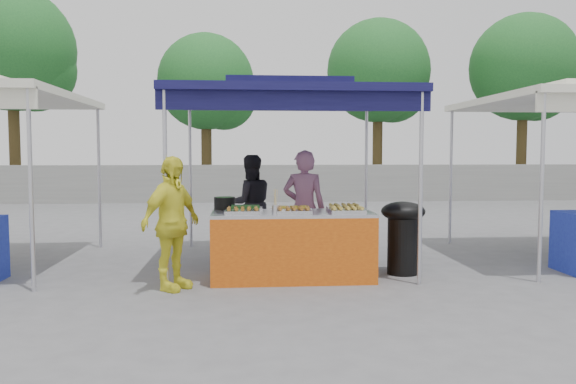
{
  "coord_description": "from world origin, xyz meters",
  "views": [
    {
      "loc": [
        -0.6,
        -7.02,
        1.58
      ],
      "look_at": [
        0.0,
        0.6,
        1.05
      ],
      "focal_mm": 35.0,
      "sensor_mm": 36.0,
      "label": 1
    }
  ],
  "objects": [
    {
      "name": "vendor_woman",
      "position": [
        0.23,
        0.71,
        0.81
      ],
      "size": [
        0.66,
        0.5,
        1.62
      ],
      "primitive_type": "imported",
      "rotation": [
        0.0,
        0.0,
        2.94
      ],
      "color": "#8F5B7C",
      "rests_on": "ground_plane"
    },
    {
      "name": "food_tray_br",
      "position": [
        0.66,
        -0.02,
        0.88
      ],
      "size": [
        0.42,
        0.3,
        0.07
      ],
      "color": "silver",
      "rests_on": "vendor_table"
    },
    {
      "name": "vendor_table",
      "position": [
        0.0,
        -0.1,
        0.43
      ],
      "size": [
        2.0,
        0.8,
        0.85
      ],
      "color": "#C95312",
      "rests_on": "ground_plane"
    },
    {
      "name": "food_tray_bm",
      "position": [
        0.03,
        -0.04,
        0.88
      ],
      "size": [
        0.42,
        0.3,
        0.07
      ],
      "color": "silver",
      "rests_on": "vendor_table"
    },
    {
      "name": "food_tray_fr",
      "position": [
        0.65,
        -0.34,
        0.88
      ],
      "size": [
        0.42,
        0.3,
        0.07
      ],
      "color": "silver",
      "rests_on": "vendor_table"
    },
    {
      "name": "tree_0",
      "position": [
        -8.2,
        12.74,
        4.89
      ],
      "size": [
        4.16,
        4.16,
        7.14
      ],
      "color": "#43351A",
      "rests_on": "ground_plane"
    },
    {
      "name": "food_tray_bl",
      "position": [
        -0.58,
        -0.0,
        0.88
      ],
      "size": [
        0.42,
        0.3,
        0.07
      ],
      "color": "silver",
      "rests_on": "vendor_table"
    },
    {
      "name": "crate_right",
      "position": [
        0.22,
        0.6,
        0.15
      ],
      "size": [
        0.48,
        0.34,
        0.29
      ],
      "primitive_type": "cube",
      "color": "#1424A9",
      "rests_on": "ground_plane"
    },
    {
      "name": "back_wall",
      "position": [
        0.0,
        11.0,
        0.6
      ],
      "size": [
        40.0,
        0.25,
        1.2
      ],
      "primitive_type": "cube",
      "color": "gray",
      "rests_on": "ground_plane"
    },
    {
      "name": "crate_left",
      "position": [
        -0.39,
        0.41,
        0.16
      ],
      "size": [
        0.53,
        0.37,
        0.32
      ],
      "primitive_type": "cube",
      "color": "#1424A9",
      "rests_on": "ground_plane"
    },
    {
      "name": "crate_stacked",
      "position": [
        0.22,
        0.6,
        0.43
      ],
      "size": [
        0.47,
        0.33,
        0.28
      ],
      "primitive_type": "cube",
      "color": "#1424A9",
      "rests_on": "crate_right"
    },
    {
      "name": "helper_man",
      "position": [
        -0.5,
        1.85,
        0.78
      ],
      "size": [
        0.87,
        0.74,
        1.55
      ],
      "primitive_type": "imported",
      "rotation": [
        0.0,
        0.0,
        3.37
      ],
      "color": "black",
      "rests_on": "ground_plane"
    },
    {
      "name": "food_tray_fl",
      "position": [
        -0.62,
        -0.33,
        0.88
      ],
      "size": [
        0.42,
        0.3,
        0.07
      ],
      "color": "silver",
      "rests_on": "vendor_table"
    },
    {
      "name": "tree_3",
      "position": [
        9.59,
        12.68,
        4.48
      ],
      "size": [
        3.82,
        3.81,
        6.56
      ],
      "color": "#43351A",
      "rests_on": "ground_plane"
    },
    {
      "name": "main_canopy",
      "position": [
        0.0,
        0.97,
        2.37
      ],
      "size": [
        3.2,
        3.2,
        2.57
      ],
      "color": "silver",
      "rests_on": "ground_plane"
    },
    {
      "name": "wok_burner",
      "position": [
        1.46,
        0.1,
        0.57
      ],
      "size": [
        0.57,
        0.57,
        0.96
      ],
      "rotation": [
        0.0,
        0.0,
        0.34
      ],
      "color": "black",
      "rests_on": "ground_plane"
    },
    {
      "name": "ground_plane",
      "position": [
        0.0,
        0.0,
        0.0
      ],
      "size": [
        80.0,
        80.0,
        0.0
      ],
      "primitive_type": "plane",
      "color": "#5E5D60"
    },
    {
      "name": "customer_person",
      "position": [
        -1.44,
        -0.52,
        0.77
      ],
      "size": [
        0.83,
        0.96,
        1.55
      ],
      "primitive_type": "imported",
      "rotation": [
        0.0,
        0.0,
        0.96
      ],
      "color": "yellow",
      "rests_on": "ground_plane"
    },
    {
      "name": "food_tray_fm",
      "position": [
        -0.0,
        -0.34,
        0.88
      ],
      "size": [
        0.42,
        0.3,
        0.07
      ],
      "color": "silver",
      "rests_on": "vendor_table"
    },
    {
      "name": "tree_2",
      "position": [
        4.46,
        13.43,
        4.41
      ],
      "size": [
        3.77,
        3.75,
        6.45
      ],
      "color": "#43351A",
      "rests_on": "ground_plane"
    },
    {
      "name": "cooking_pot",
      "position": [
        -0.85,
        0.29,
        0.93
      ],
      "size": [
        0.27,
        0.27,
        0.16
      ],
      "primitive_type": "cylinder",
      "color": "black",
      "rests_on": "vendor_table"
    },
    {
      "name": "tree_1",
      "position": [
        -1.76,
        12.79,
        3.89
      ],
      "size": [
        3.4,
        3.32,
        5.7
      ],
      "color": "#43351A",
      "rests_on": "ground_plane"
    },
    {
      "name": "skewer_cup",
      "position": [
        -0.22,
        -0.36,
        0.91
      ],
      "size": [
        0.09,
        0.09,
        0.11
      ],
      "primitive_type": "cylinder",
      "color": "silver",
      "rests_on": "vendor_table"
    }
  ]
}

